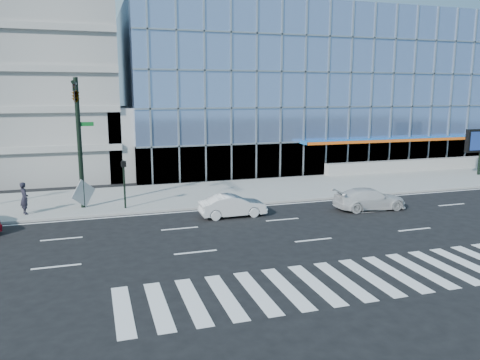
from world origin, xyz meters
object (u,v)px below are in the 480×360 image
at_px(white_sedan, 233,206).
at_px(pedestrian, 24,198).
at_px(tilted_panel, 83,193).
at_px(white_suv, 370,199).
at_px(ped_signal_post, 124,177).
at_px(traffic_signal, 77,112).

distance_m(white_sedan, pedestrian, 12.32).
xyz_separation_m(white_sedan, tilted_panel, (-8.41, 4.34, 0.41)).
bearing_deg(white_suv, white_sedan, 87.50).
distance_m(ped_signal_post, white_suv, 15.38).
distance_m(white_suv, white_sedan, 8.77).
bearing_deg(ped_signal_post, traffic_signal, -171.48).
distance_m(traffic_signal, white_sedan, 10.54).
height_order(ped_signal_post, pedestrian, ped_signal_post).
distance_m(traffic_signal, pedestrian, 6.06).
relative_size(traffic_signal, tilted_panel, 6.15).
bearing_deg(white_suv, ped_signal_post, 77.26).
xyz_separation_m(traffic_signal, pedestrian, (-3.26, 0.74, -5.06)).
relative_size(ped_signal_post, tilted_panel, 2.31).
bearing_deg(pedestrian, traffic_signal, -126.26).
height_order(traffic_signal, tilted_panel, traffic_signal).
bearing_deg(tilted_panel, white_sedan, -66.78).
bearing_deg(white_sedan, traffic_signal, 70.30).
bearing_deg(traffic_signal, pedestrian, 167.24).
bearing_deg(pedestrian, white_suv, -126.40).
height_order(pedestrian, tilted_panel, pedestrian).
xyz_separation_m(ped_signal_post, tilted_panel, (-2.45, 0.96, -1.08)).
bearing_deg(traffic_signal, white_suv, -12.93).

